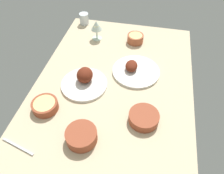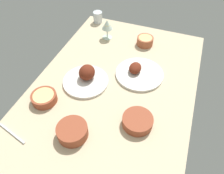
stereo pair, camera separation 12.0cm
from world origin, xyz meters
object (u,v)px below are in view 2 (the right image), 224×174
Objects in this scene: bowl_onions at (138,121)px; plate_far_side at (86,77)px; bowl_potatoes at (44,98)px; plate_near_viewer at (138,73)px; water_tumbler at (98,17)px; fork_loose at (12,133)px; wine_glass at (107,26)px; bowl_pasta at (145,41)px; bowl_cream at (72,131)px.

plate_far_side is at bearing -117.11° from bowl_onions.
plate_far_side is 26.11cm from bowl_potatoes.
plate_near_viewer is 35.26cm from bowl_onions.
fork_loose is (106.87, 0.84, -3.79)cm from water_tumbler.
fork_loose is (89.43, -13.88, -9.53)cm from wine_glass.
bowl_onions is at bearing 11.35° from bowl_pasta.
plate_near_viewer reaches higher than bowl_potatoes.
bowl_cream is 101.07cm from water_tumbler.
bowl_cream is (50.44, -17.90, 1.69)cm from plate_near_viewer.
bowl_pasta is 66.08cm from bowl_onions.
bowl_potatoes is 23.43cm from fork_loose.
water_tumbler is at bearing -145.67° from bowl_onions.
bowl_pasta is (-30.71, -4.04, 1.57)cm from plate_near_viewer.
bowl_potatoes is at bearing -29.05° from bowl_pasta.
water_tumbler reaches higher than bowl_onions.
water_tumbler reaches higher than bowl_pasta.
bowl_potatoes is (3.12, -50.74, -0.06)cm from bowl_onions.
bowl_potatoes is 67.57cm from wine_glass.
water_tumbler is (-46.60, -46.12, 2.70)cm from plate_near_viewer.
water_tumbler is (-83.80, -4.36, 1.64)cm from bowl_potatoes.
fork_loose is at bearing -8.67° from bowl_potatoes.
bowl_pasta is at bearing 170.31° from bowl_cream.
bowl_potatoes reaches higher than fork_loose.
water_tumbler is at bearing -135.30° from plate_near_viewer.
bowl_cream is (81.15, -13.86, 0.12)cm from bowl_pasta.
bowl_onions is (18.40, 35.95, -0.14)cm from plate_far_side.
plate_far_side is 45.62cm from wine_glass.
plate_far_side reaches higher than bowl_pasta.
plate_far_side is 2.37× the size of bowl_pasta.
bowl_onions reaches higher than fork_loose.
wine_glass is 1.67× the size of water_tumbler.
water_tumbler is 0.47× the size of fork_loose.
bowl_onions is at bearing 34.33° from water_tumbler.
bowl_pasta is at bearing -172.50° from plate_near_viewer.
bowl_onions is at bearing 14.75° from plate_near_viewer.
plate_far_side is at bearing 17.08° from water_tumbler.
bowl_pasta is 0.80× the size of wine_glass.
plate_near_viewer reaches higher than fork_loose.
bowl_cream reaches higher than fork_loose.
wine_glass is at bearing 40.17° from water_tumbler.
plate_near_viewer is 53.55cm from bowl_cream.
plate_near_viewer is 1.90× the size of bowl_onions.
bowl_potatoes is at bearing -48.31° from plate_near_viewer.
fork_loose is (23.06, -3.52, -2.15)cm from bowl_potatoes.
bowl_potatoes is (67.91, -37.73, -0.51)cm from bowl_pasta.
bowl_onions is (64.79, 13.01, -0.46)cm from bowl_pasta.
bowl_pasta is at bearing -168.65° from bowl_onions.
bowl_cream reaches higher than bowl_onions.
bowl_potatoes is at bearing -8.88° from wine_glass.
water_tumbler is at bearing -110.69° from bowl_pasta.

